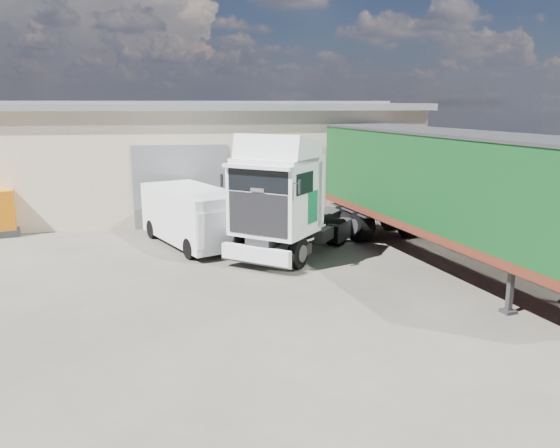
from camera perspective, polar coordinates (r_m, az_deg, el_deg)
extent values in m
plane|color=#282520|center=(14.61, -3.09, -8.85)|extent=(120.00, 120.00, 0.00)
cube|color=beige|center=(30.05, -17.78, 6.56)|extent=(30.00, 12.00, 5.00)
cube|color=slate|center=(29.92, -18.13, 11.61)|extent=(30.60, 12.60, 0.30)
cube|color=slate|center=(23.79, -10.33, 3.83)|extent=(4.00, 0.08, 3.60)
cube|color=slate|center=(29.92, -18.15, 11.99)|extent=(30.60, 0.40, 0.15)
cube|color=maroon|center=(23.70, 24.14, 1.54)|extent=(0.35, 26.00, 2.50)
cylinder|color=black|center=(18.35, -1.05, -2.64)|extent=(2.54, 2.28, 1.03)
cylinder|color=black|center=(21.30, 3.50, -0.52)|extent=(2.57, 2.31, 1.03)
cylinder|color=black|center=(22.51, 4.98, 0.17)|extent=(2.57, 2.31, 1.03)
cube|color=#2D2D30|center=(20.27, 2.22, -0.13)|extent=(4.60, 5.66, 0.29)
cube|color=silver|center=(17.58, -2.54, -3.27)|extent=(2.13, 1.70, 0.54)
cube|color=silver|center=(18.28, -0.54, 2.76)|extent=(3.30, 3.26, 2.39)
cube|color=black|center=(17.39, -2.34, 1.02)|extent=(1.74, 1.35, 1.37)
cube|color=black|center=(17.22, -2.33, 4.53)|extent=(1.78, 1.37, 0.73)
cube|color=silver|center=(18.25, -0.25, 7.62)|extent=(3.07, 2.97, 1.20)
cube|color=#0E6239|center=(19.27, -3.16, 2.44)|extent=(0.45, 0.59, 1.07)
cube|color=#0E6239|center=(18.12, 3.45, 1.79)|extent=(0.45, 0.59, 1.07)
cylinder|color=#2D2D30|center=(21.35, 3.74, 1.06)|extent=(1.50, 1.50, 0.12)
cube|color=#2D2D30|center=(15.30, 22.91, -6.44)|extent=(0.39, 0.39, 1.22)
cylinder|color=black|center=(22.69, 10.15, 0.30)|extent=(2.99, 1.67, 1.17)
cube|color=#2D2D30|center=(18.93, 16.82, -1.22)|extent=(3.30, 13.22, 0.39)
cube|color=#592414|center=(18.85, 16.89, -0.14)|extent=(5.15, 13.56, 0.27)
cube|color=black|center=(18.58, 17.19, 4.59)|extent=(5.15, 13.56, 2.88)
cube|color=#2D2D30|center=(18.45, 17.49, 9.09)|extent=(5.23, 13.64, 0.09)
cylinder|color=black|center=(19.62, -6.81, -2.16)|extent=(2.28, 1.59, 0.74)
cylinder|color=black|center=(22.82, -10.93, -0.22)|extent=(2.28, 1.59, 0.74)
cube|color=silver|center=(21.03, -9.10, 1.03)|extent=(4.13, 5.61, 1.92)
cube|color=silver|center=(19.15, -6.41, -0.19)|extent=(2.32, 1.80, 1.24)
cube|color=black|center=(19.22, -6.77, 1.74)|extent=(1.83, 0.92, 0.68)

